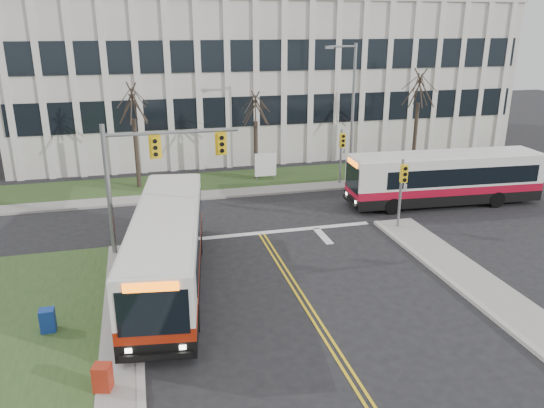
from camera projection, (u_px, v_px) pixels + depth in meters
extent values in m
plane|color=black|center=(310.00, 311.00, 20.10)|extent=(120.00, 120.00, 0.00)
cube|color=#9E9B93|center=(310.00, 187.00, 35.20)|extent=(44.00, 1.60, 0.14)
cube|color=#2A491F|center=(298.00, 176.00, 37.77)|extent=(44.00, 5.00, 0.12)
cube|color=silver|center=(259.00, 76.00, 46.88)|extent=(40.00, 16.00, 12.00)
cylinder|color=slate|center=(109.00, 192.00, 24.01)|extent=(0.22, 0.22, 6.20)
cylinder|color=slate|center=(172.00, 132.00, 23.87)|extent=(6.00, 0.16, 0.16)
cube|color=yellow|center=(155.00, 147.00, 23.74)|extent=(0.34, 0.24, 0.92)
cube|color=yellow|center=(222.00, 144.00, 24.44)|extent=(0.34, 0.24, 0.92)
cylinder|color=slate|center=(400.00, 195.00, 27.60)|extent=(0.14, 0.14, 3.80)
cube|color=yellow|center=(404.00, 174.00, 27.03)|extent=(0.34, 0.24, 0.92)
cylinder|color=slate|center=(341.00, 157.00, 35.40)|extent=(0.14, 0.14, 3.80)
cube|color=yellow|center=(342.00, 140.00, 34.83)|extent=(0.34, 0.24, 0.92)
cylinder|color=slate|center=(352.00, 115.00, 35.41)|extent=(0.20, 0.20, 9.20)
cylinder|color=slate|center=(343.00, 46.00, 33.79)|extent=(1.80, 0.14, 0.14)
cube|color=slate|center=(329.00, 47.00, 33.59)|extent=(0.50, 0.25, 0.18)
cylinder|color=slate|center=(257.00, 175.00, 36.44)|extent=(0.08, 0.08, 1.00)
cylinder|color=slate|center=(274.00, 174.00, 36.72)|extent=(0.08, 0.08, 1.00)
cube|color=white|center=(265.00, 165.00, 36.36)|extent=(1.50, 0.12, 1.60)
cylinder|color=#42352B|center=(137.00, 154.00, 34.48)|extent=(0.28, 0.28, 4.62)
cylinder|color=#42352B|center=(256.00, 151.00, 36.61)|extent=(0.28, 0.28, 4.09)
cylinder|color=#42352B|center=(415.00, 137.00, 39.10)|extent=(0.28, 0.28, 4.95)
cube|color=navy|center=(48.00, 322.00, 18.48)|extent=(0.51, 0.46, 0.95)
cube|color=maroon|center=(103.00, 379.00, 15.48)|extent=(0.61, 0.57, 0.95)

